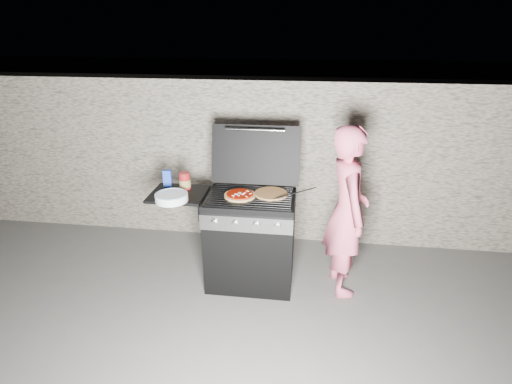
# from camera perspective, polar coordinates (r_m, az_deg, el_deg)

# --- Properties ---
(ground) EXTENTS (50.00, 50.00, 0.00)m
(ground) POSITION_cam_1_polar(r_m,az_deg,el_deg) (4.03, -0.72, -12.48)
(ground) COLOR #515151
(stone_wall) EXTENTS (8.00, 0.35, 1.80)m
(stone_wall) POSITION_cam_1_polar(r_m,az_deg,el_deg) (4.55, 1.09, 4.62)
(stone_wall) COLOR #A29582
(stone_wall) RESTS_ON ground
(gas_grill) EXTENTS (1.34, 0.79, 0.91)m
(gas_grill) POSITION_cam_1_polar(r_m,az_deg,el_deg) (3.82, -4.49, -6.60)
(gas_grill) COLOR black
(gas_grill) RESTS_ON ground
(pizza_topped) EXTENTS (0.37, 0.37, 0.03)m
(pizza_topped) POSITION_cam_1_polar(r_m,az_deg,el_deg) (3.56, -2.32, -0.39)
(pizza_topped) COLOR #AE7D53
(pizza_topped) RESTS_ON gas_grill
(pizza_plain) EXTENTS (0.32, 0.32, 0.02)m
(pizza_plain) POSITION_cam_1_polar(r_m,az_deg,el_deg) (3.60, 2.17, -0.22)
(pizza_plain) COLOR #E1A25F
(pizza_plain) RESTS_ON gas_grill
(sauce_jar) EXTENTS (0.13, 0.13, 0.16)m
(sauce_jar) POSITION_cam_1_polar(r_m,az_deg,el_deg) (3.78, -10.12, 1.61)
(sauce_jar) COLOR maroon
(sauce_jar) RESTS_ON gas_grill
(blue_carton) EXTENTS (0.08, 0.05, 0.16)m
(blue_carton) POSITION_cam_1_polar(r_m,az_deg,el_deg) (3.87, -12.54, 1.93)
(blue_carton) COLOR blue
(blue_carton) RESTS_ON gas_grill
(plate_stack) EXTENTS (0.31, 0.31, 0.07)m
(plate_stack) POSITION_cam_1_polar(r_m,az_deg,el_deg) (3.56, -11.98, -0.74)
(plate_stack) COLOR white
(plate_stack) RESTS_ON gas_grill
(person) EXTENTS (0.48, 0.63, 1.58)m
(person) POSITION_cam_1_polar(r_m,az_deg,el_deg) (3.64, 12.84, -2.79)
(person) COLOR #E15D7A
(person) RESTS_ON ground
(tongs) EXTENTS (0.38, 0.16, 0.08)m
(tongs) POSITION_cam_1_polar(r_m,az_deg,el_deg) (3.53, 5.46, -0.25)
(tongs) COLOR black
(tongs) RESTS_ON gas_grill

